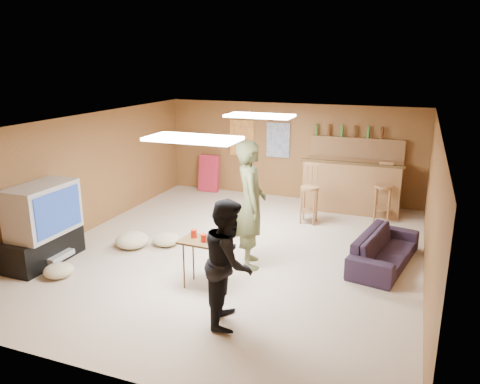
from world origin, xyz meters
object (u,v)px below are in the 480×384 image
(tv_body, at_px, (43,209))
(bar_counter, at_px, (352,186))
(person_black, at_px, (229,262))
(sofa, at_px, (384,250))
(person_olive, at_px, (251,205))
(tray_table, at_px, (201,263))

(tv_body, height_order, bar_counter, tv_body)
(person_black, relative_size, sofa, 0.89)
(person_olive, height_order, tray_table, person_olive)
(tv_body, xyz_separation_m, bar_counter, (4.15, 4.45, -0.35))
(sofa, bearing_deg, person_olive, 121.73)
(person_olive, xyz_separation_m, tray_table, (-0.41, -0.94, -0.64))
(sofa, bearing_deg, tv_body, 121.03)
(person_black, distance_m, tray_table, 1.09)
(tv_body, relative_size, person_black, 0.69)
(tv_body, distance_m, person_olive, 3.25)
(tv_body, relative_size, person_olive, 0.55)
(bar_counter, bearing_deg, person_black, -98.90)
(tv_body, xyz_separation_m, person_black, (3.37, -0.56, -0.11))
(person_olive, bearing_deg, tv_body, 85.51)
(person_black, bearing_deg, bar_counter, -25.03)
(tv_body, height_order, person_black, person_black)
(tv_body, relative_size, bar_counter, 0.55)
(person_olive, bearing_deg, person_black, 166.52)
(tray_table, bearing_deg, sofa, 35.27)
(person_black, bearing_deg, tv_body, 64.48)
(sofa, bearing_deg, bar_counter, 29.89)
(person_black, xyz_separation_m, tray_table, (-0.72, 0.71, -0.43))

